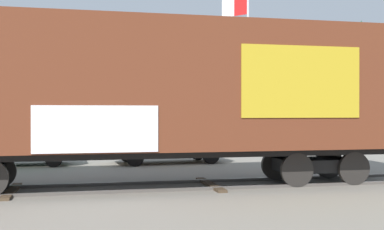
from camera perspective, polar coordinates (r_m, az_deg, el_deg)
ground_plane at (r=13.30m, az=-9.93°, el=-8.41°), size 260.00×260.00×0.00m
track at (r=13.58m, az=0.20°, el=-8.06°), size 60.02×3.86×0.08m
freight_car at (r=13.23m, az=-4.93°, el=2.98°), size 14.75×3.27×4.62m
flagpole at (r=25.87m, az=5.76°, el=7.97°), size 1.14×1.37×8.24m
hillside at (r=82.66m, az=-10.71°, el=3.34°), size 135.51×40.42×17.18m
parked_car_green at (r=19.84m, az=-19.91°, el=-3.24°), size 4.32×2.23×1.56m
parked_car_tan at (r=19.73m, az=-2.92°, el=-3.33°), size 4.59×2.34×1.52m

